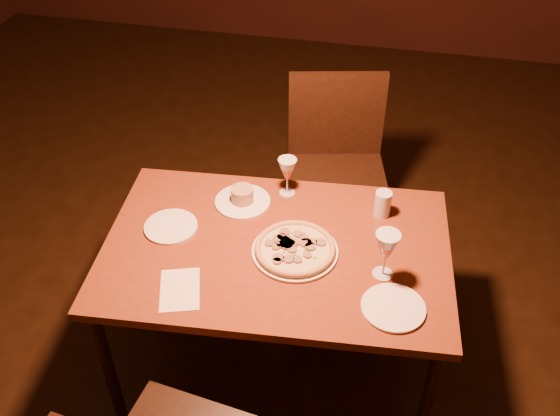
# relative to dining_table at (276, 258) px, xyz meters

# --- Properties ---
(floor) EXTENTS (7.00, 7.00, 0.00)m
(floor) POSITION_rel_dining_table_xyz_m (-0.26, -0.16, -0.65)
(floor) COLOR black
(floor) RESTS_ON ground
(dining_table) EXTENTS (1.39, 0.96, 0.71)m
(dining_table) POSITION_rel_dining_table_xyz_m (0.00, 0.00, 0.00)
(dining_table) COLOR brown
(dining_table) RESTS_ON floor
(chair_far) EXTENTS (0.56, 0.56, 0.97)m
(chair_far) POSITION_rel_dining_table_xyz_m (0.13, 0.80, -0.10)
(chair_far) COLOR black
(chair_far) RESTS_ON floor
(pizza_plate) EXTENTS (0.33, 0.33, 0.04)m
(pizza_plate) POSITION_rel_dining_table_xyz_m (0.08, -0.02, 0.08)
(pizza_plate) COLOR white
(pizza_plate) RESTS_ON dining_table
(ramekin_saucer) EXTENTS (0.23, 0.23, 0.07)m
(ramekin_saucer) POSITION_rel_dining_table_xyz_m (-0.19, 0.23, 0.09)
(ramekin_saucer) COLOR white
(ramekin_saucer) RESTS_ON dining_table
(wine_glass_far) EXTENTS (0.08, 0.08, 0.17)m
(wine_glass_far) POSITION_rel_dining_table_xyz_m (-0.03, 0.33, 0.15)
(wine_glass_far) COLOR #BC514E
(wine_glass_far) RESTS_ON dining_table
(wine_glass_right) EXTENTS (0.09, 0.09, 0.20)m
(wine_glass_right) POSITION_rel_dining_table_xyz_m (0.41, -0.06, 0.16)
(wine_glass_right) COLOR #BC514E
(wine_glass_right) RESTS_ON dining_table
(water_tumbler) EXTENTS (0.07, 0.07, 0.11)m
(water_tumbler) POSITION_rel_dining_table_xyz_m (0.38, 0.28, 0.12)
(water_tumbler) COLOR silver
(water_tumbler) RESTS_ON dining_table
(side_plate_left) EXTENTS (0.21, 0.21, 0.01)m
(side_plate_left) POSITION_rel_dining_table_xyz_m (-0.43, 0.02, 0.07)
(side_plate_left) COLOR white
(side_plate_left) RESTS_ON dining_table
(side_plate_near) EXTENTS (0.22, 0.22, 0.01)m
(side_plate_near) POSITION_rel_dining_table_xyz_m (0.46, -0.22, 0.07)
(side_plate_near) COLOR white
(side_plate_near) RESTS_ON dining_table
(menu_card) EXTENTS (0.19, 0.24, 0.00)m
(menu_card) POSITION_rel_dining_table_xyz_m (-0.29, -0.29, 0.06)
(menu_card) COLOR white
(menu_card) RESTS_ON dining_table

